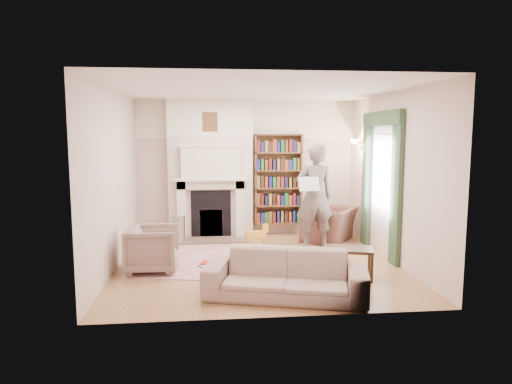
{
  "coord_description": "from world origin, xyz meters",
  "views": [
    {
      "loc": [
        -0.76,
        -7.26,
        2.11
      ],
      "look_at": [
        0.0,
        0.25,
        1.15
      ],
      "focal_mm": 32.0,
      "sensor_mm": 36.0,
      "label": 1
    }
  ],
  "objects": [
    {
      "name": "board_game",
      "position": [
        -0.76,
        -0.19,
        0.03
      ],
      "size": [
        0.44,
        0.44,
        0.03
      ],
      "primitive_type": "cube",
      "rotation": [
        0.0,
        0.0,
        0.42
      ],
      "color": "#F1DB55",
      "rests_on": "rug"
    },
    {
      "name": "wall_back",
      "position": [
        0.0,
        2.25,
        1.4
      ],
      "size": [
        4.5,
        0.0,
        4.5
      ],
      "primitive_type": "plane",
      "rotation": [
        1.57,
        0.0,
        0.0
      ],
      "color": "beige",
      "rests_on": "floor"
    },
    {
      "name": "window",
      "position": [
        2.23,
        0.4,
        1.45
      ],
      "size": [
        0.02,
        0.9,
        1.3
      ],
      "primitive_type": "cube",
      "color": "silver",
      "rests_on": "wall_right"
    },
    {
      "name": "wall_front",
      "position": [
        0.0,
        -2.25,
        1.4
      ],
      "size": [
        4.5,
        0.0,
        4.5
      ],
      "primitive_type": "plane",
      "rotation": [
        -1.57,
        0.0,
        0.0
      ],
      "color": "beige",
      "rests_on": "floor"
    },
    {
      "name": "comic_annuals",
      "position": [
        0.25,
        -0.51,
        0.02
      ],
      "size": [
        0.74,
        0.47,
        0.02
      ],
      "color": "red",
      "rests_on": "rug"
    },
    {
      "name": "armchair_left",
      "position": [
        -1.66,
        -0.27,
        0.35
      ],
      "size": [
        0.78,
        0.76,
        0.7
      ],
      "primitive_type": "imported",
      "rotation": [
        0.0,
        0.0,
        1.56
      ],
      "color": "gray",
      "rests_on": "floor"
    },
    {
      "name": "curtain_left",
      "position": [
        2.2,
        -0.3,
        1.2
      ],
      "size": [
        0.07,
        0.32,
        2.4
      ],
      "primitive_type": "cube",
      "color": "#2B422A",
      "rests_on": "floor"
    },
    {
      "name": "fireplace",
      "position": [
        -0.75,
        2.05,
        1.39
      ],
      "size": [
        1.7,
        0.58,
        2.8
      ],
      "color": "beige",
      "rests_on": "floor"
    },
    {
      "name": "game_box_lid",
      "position": [
        -0.77,
        -0.1,
        0.04
      ],
      "size": [
        0.34,
        0.27,
        0.05
      ],
      "primitive_type": "cube",
      "rotation": [
        0.0,
        0.0,
        -0.24
      ],
      "color": "red",
      "rests_on": "rug"
    },
    {
      "name": "pelmet",
      "position": [
        2.19,
        0.4,
        2.38
      ],
      "size": [
        0.09,
        1.7,
        0.24
      ],
      "primitive_type": "cube",
      "color": "#2B422A",
      "rests_on": "wall_right"
    },
    {
      "name": "ceiling",
      "position": [
        0.0,
        0.0,
        2.8
      ],
      "size": [
        4.5,
        4.5,
        0.0
      ],
      "primitive_type": "plane",
      "rotation": [
        3.14,
        0.0,
        0.0
      ],
      "color": "white",
      "rests_on": "wall_back"
    },
    {
      "name": "floor",
      "position": [
        0.0,
        0.0,
        0.0
      ],
      "size": [
        4.5,
        4.5,
        0.0
      ],
      "primitive_type": "plane",
      "color": "olive",
      "rests_on": "ground"
    },
    {
      "name": "armchair_reading",
      "position": [
        1.59,
        1.45,
        0.33
      ],
      "size": [
        1.32,
        1.35,
        0.66
      ],
      "primitive_type": "imported",
      "rotation": [
        0.0,
        0.0,
        4.1
      ],
      "color": "#4C3328",
      "rests_on": "floor"
    },
    {
      "name": "curtain_right",
      "position": [
        2.2,
        1.1,
        1.2
      ],
      "size": [
        0.07,
        0.32,
        2.4
      ],
      "primitive_type": "cube",
      "color": "#2B422A",
      "rests_on": "floor"
    },
    {
      "name": "wall_right",
      "position": [
        2.25,
        0.0,
        1.4
      ],
      "size": [
        0.0,
        4.5,
        4.5
      ],
      "primitive_type": "plane",
      "rotation": [
        1.57,
        0.0,
        -1.57
      ],
      "color": "beige",
      "rests_on": "floor"
    },
    {
      "name": "wall_left",
      "position": [
        -2.25,
        0.0,
        1.4
      ],
      "size": [
        0.0,
        4.5,
        4.5
      ],
      "primitive_type": "plane",
      "rotation": [
        1.57,
        0.0,
        1.57
      ],
      "color": "beige",
      "rests_on": "floor"
    },
    {
      "name": "man_reading",
      "position": [
        1.14,
        0.85,
        0.97
      ],
      "size": [
        0.75,
        0.53,
        1.94
      ],
      "primitive_type": "imported",
      "rotation": [
        0.0,
        0.0,
        3.24
      ],
      "color": "#5A5048",
      "rests_on": "floor"
    },
    {
      "name": "sofa",
      "position": [
        0.2,
        -1.61,
        0.3
      ],
      "size": [
        2.21,
        1.32,
        0.61
      ],
      "primitive_type": "imported",
      "rotation": [
        0.0,
        0.0,
        -0.26
      ],
      "color": "#ADA28F",
      "rests_on": "floor"
    },
    {
      "name": "bookcase",
      "position": [
        0.65,
        2.12,
        1.18
      ],
      "size": [
        1.0,
        0.24,
        1.85
      ],
      "primitive_type": "cube",
      "color": "brown",
      "rests_on": "floor"
    },
    {
      "name": "rug",
      "position": [
        -0.37,
        0.17,
        0.01
      ],
      "size": [
        3.17,
        2.65,
        0.01
      ],
      "primitive_type": "cube",
      "rotation": [
        0.0,
        0.0,
        -0.19
      ],
      "color": "beige",
      "rests_on": "floor"
    },
    {
      "name": "newspaper",
      "position": [
        0.99,
        0.65,
        1.23
      ],
      "size": [
        0.38,
        0.14,
        0.25
      ],
      "primitive_type": "cube",
      "rotation": [
        -0.35,
        0.0,
        0.1
      ],
      "color": "silver",
      "rests_on": "man_reading"
    },
    {
      "name": "paraffin_heater",
      "position": [
        -1.37,
        1.47,
        0.28
      ],
      "size": [
        0.28,
        0.28,
        0.55
      ],
      "primitive_type": "cylinder",
      "rotation": [
        0.0,
        0.0,
        -0.2
      ],
      "color": "#9FA3A7",
      "rests_on": "floor"
    },
    {
      "name": "coffee_table",
      "position": [
        1.25,
        -0.9,
        0.23
      ],
      "size": [
        0.79,
        0.62,
        0.45
      ],
      "primitive_type": null,
      "rotation": [
        0.0,
        0.0,
        -0.27
      ],
      "color": "black",
      "rests_on": "floor"
    },
    {
      "name": "rocking_horse",
      "position": [
        0.06,
        0.83,
        0.24
      ],
      "size": [
        0.58,
        0.33,
        0.48
      ],
      "primitive_type": null,
      "rotation": [
        0.0,
        0.0,
        0.23
      ],
      "color": "gold",
      "rests_on": "rug"
    },
    {
      "name": "wall_sconce",
      "position": [
        2.03,
        1.5,
        1.9
      ],
      "size": [
        0.2,
        0.24,
        0.24
      ],
      "primitive_type": null,
      "color": "gold",
      "rests_on": "wall_right"
    }
  ]
}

